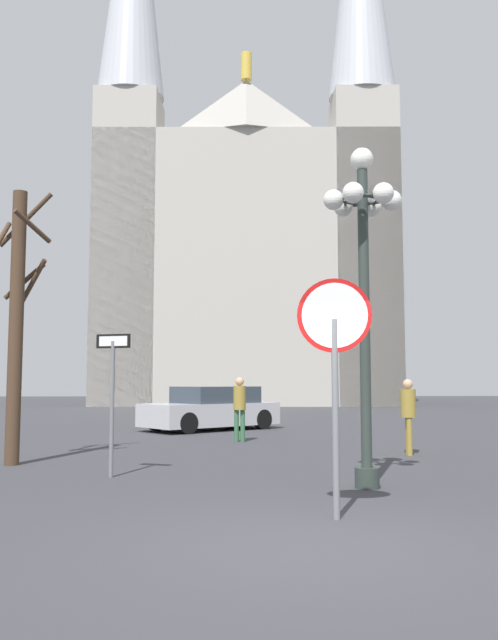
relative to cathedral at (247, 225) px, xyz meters
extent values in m
plane|color=#38383D|center=(-0.91, -37.77, -12.21)|extent=(120.00, 120.00, 0.00)
cube|color=#ADA89E|center=(0.05, 0.98, -3.52)|extent=(19.76, 11.64, 17.38)
pyramid|color=#ADA89E|center=(-0.16, -3.39, 6.92)|extent=(6.83, 2.31, 3.50)
cylinder|color=gold|center=(-0.16, -3.39, 9.57)|extent=(0.70, 0.70, 1.80)
cube|color=#ADA89E|center=(-7.74, -2.05, -2.15)|extent=(4.18, 4.18, 20.11)
cube|color=#ADA89E|center=(7.52, -2.75, -2.15)|extent=(4.18, 4.18, 20.11)
cylinder|color=slate|center=(-0.41, -36.52, -11.06)|extent=(0.08, 0.08, 2.29)
cylinder|color=red|center=(-0.41, -36.52, -9.87)|extent=(0.87, 0.18, 0.87)
cylinder|color=white|center=(-0.41, -36.54, -9.87)|extent=(0.76, 0.13, 0.77)
cylinder|color=slate|center=(-3.52, -33.11, -11.09)|extent=(0.07, 0.07, 2.23)
cube|color=black|center=(-3.52, -33.11, -9.98)|extent=(0.60, 0.25, 0.23)
cube|color=white|center=(-3.52, -33.12, -9.98)|extent=(0.50, 0.19, 0.16)
cylinder|color=#2D3833|center=(0.42, -34.38, -9.81)|extent=(0.16, 0.16, 4.79)
cylinder|color=#2D3833|center=(0.42, -34.38, -12.06)|extent=(0.36, 0.36, 0.30)
sphere|color=white|center=(0.42, -34.38, -7.24)|extent=(0.35, 0.35, 0.35)
sphere|color=white|center=(0.87, -34.38, -7.89)|extent=(0.31, 0.31, 0.31)
cylinder|color=#2D3833|center=(0.65, -34.38, -7.89)|extent=(0.05, 0.45, 0.05)
sphere|color=white|center=(0.65, -33.99, -7.89)|extent=(0.31, 0.31, 0.31)
cylinder|color=#2D3833|center=(0.53, -34.19, -7.89)|extent=(0.41, 0.27, 0.05)
sphere|color=white|center=(0.20, -33.99, -7.89)|extent=(0.31, 0.31, 0.31)
cylinder|color=#2D3833|center=(0.31, -34.19, -7.89)|extent=(0.41, 0.27, 0.05)
sphere|color=white|center=(-0.03, -34.38, -7.89)|extent=(0.31, 0.31, 0.31)
cylinder|color=#2D3833|center=(0.20, -34.38, -7.89)|extent=(0.05, 0.45, 0.05)
sphere|color=white|center=(0.20, -34.77, -7.89)|extent=(0.31, 0.31, 0.31)
cylinder|color=#2D3833|center=(0.31, -34.57, -7.89)|extent=(0.41, 0.27, 0.05)
sphere|color=white|center=(0.65, -34.77, -7.89)|extent=(0.31, 0.31, 0.31)
cylinder|color=#2D3833|center=(0.53, -34.57, -7.89)|extent=(0.41, 0.27, 0.05)
cylinder|color=#473323|center=(-5.64, -31.47, -9.59)|extent=(0.27, 0.27, 5.23)
cylinder|color=#473323|center=(-5.66, -30.98, -7.41)|extent=(1.05, 0.15, 1.15)
cylinder|color=#473323|center=(-5.31, -31.71, -7.72)|extent=(0.59, 0.74, 0.53)
cylinder|color=#473323|center=(-5.45, -31.18, -8.74)|extent=(0.69, 0.50, 0.94)
cylinder|color=#473323|center=(-5.61, -31.09, -8.67)|extent=(0.82, 0.14, 0.74)
cube|color=#B7B7BC|center=(-2.07, -22.87, -11.70)|extent=(4.61, 4.18, 0.71)
cube|color=#333D47|center=(-1.90, -22.73, -11.09)|extent=(2.98, 2.85, 0.53)
cylinder|color=black|center=(-2.71, -24.45, -11.89)|extent=(0.64, 0.57, 0.64)
cylinder|color=black|center=(-3.76, -23.11, -11.89)|extent=(0.64, 0.57, 0.64)
cylinder|color=black|center=(-0.37, -22.63, -11.89)|extent=(0.64, 0.57, 0.64)
cylinder|color=black|center=(-1.42, -21.28, -11.89)|extent=(0.64, 0.57, 0.64)
cylinder|color=#33663F|center=(-1.32, -26.98, -11.80)|extent=(0.12, 0.12, 0.82)
cylinder|color=#33663F|center=(-1.16, -26.99, -11.80)|extent=(0.12, 0.12, 0.82)
cylinder|color=olive|center=(-1.24, -26.99, -11.08)|extent=(0.32, 0.32, 0.62)
sphere|color=tan|center=(-1.24, -26.99, -10.66)|extent=(0.22, 0.22, 0.22)
cylinder|color=olive|center=(2.28, -30.10, -11.81)|extent=(0.12, 0.12, 0.79)
cylinder|color=olive|center=(2.25, -30.26, -11.81)|extent=(0.12, 0.12, 0.79)
cylinder|color=olive|center=(2.26, -30.18, -11.12)|extent=(0.32, 0.32, 0.60)
sphere|color=tan|center=(2.26, -30.18, -10.71)|extent=(0.22, 0.22, 0.22)
camera|label=1|loc=(-1.74, -44.12, -10.63)|focal=36.91mm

